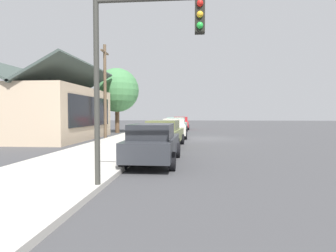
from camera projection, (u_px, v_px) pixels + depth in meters
name	position (u px, v px, depth m)	size (l,w,h in m)	color
ground_plane	(207.00, 139.00, 22.34)	(120.00, 120.00, 0.00)	#424244
sidewalk_curb	(138.00, 137.00, 22.82)	(60.00, 4.20, 0.16)	beige
car_charcoal	(153.00, 143.00, 11.21)	(4.78, 1.99, 1.59)	#2D3035
car_olive	(164.00, 133.00, 16.81)	(4.90, 2.30, 1.59)	olive
car_ivory	(174.00, 128.00, 22.89)	(4.54, 2.19, 1.59)	silver
car_seafoam	(177.00, 125.00, 29.35)	(4.97, 2.26, 1.59)	#9ED1BC
car_cherry	(181.00, 123.00, 35.39)	(4.60, 2.24, 1.59)	red
storefront_building	(53.00, 112.00, 21.81)	(10.67, 6.49, 5.71)	#CCB293
shade_tree	(117.00, 90.00, 29.01)	(4.49, 4.49, 6.65)	brown
traffic_light_main	(138.00, 53.00, 7.03)	(0.37, 2.79, 5.20)	#383833
utility_pole_wooden	(105.00, 89.00, 22.66)	(1.80, 0.24, 7.50)	brown
fire_hydrant_red	(159.00, 130.00, 25.66)	(0.22, 0.22, 0.71)	red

